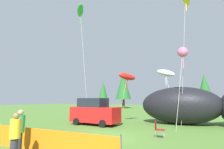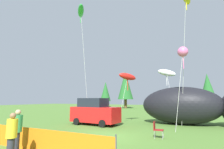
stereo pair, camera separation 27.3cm
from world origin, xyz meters
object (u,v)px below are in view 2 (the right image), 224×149
object	(u,v)px
parked_car	(95,112)
kite_pink_octopus	(183,52)
inflatable_cat	(194,107)
folding_chair	(157,128)
spectator_in_yellow_shirt	(17,129)
kite_white_ghost	(166,73)
kite_red_lizard	(128,77)
spectator_in_green_shirt	(12,134)
kite_green_fish	(81,11)

from	to	relation	value
parked_car	kite_pink_octopus	xyz separation A→B (m)	(7.21, 0.64, 4.59)
parked_car	inflatable_cat	size ratio (longest dim) A/B	0.47
parked_car	folding_chair	bearing A→B (deg)	-22.02
parked_car	spectator_in_yellow_shirt	size ratio (longest dim) A/B	2.51
folding_chair	inflatable_cat	bearing A→B (deg)	71.28
spectator_in_yellow_shirt	kite_white_ghost	xyz separation A→B (m)	(4.30, 13.01, 3.85)
kite_pink_octopus	kite_red_lizard	bearing A→B (deg)	162.67
inflatable_cat	kite_white_ghost	bearing A→B (deg)	146.67
kite_red_lizard	folding_chair	bearing A→B (deg)	-55.65
parked_car	spectator_in_green_shirt	size ratio (longest dim) A/B	2.60
inflatable_cat	spectator_in_green_shirt	xyz separation A→B (m)	(-5.92, -12.09, -0.58)
spectator_in_green_shirt	kite_pink_octopus	size ratio (longest dim) A/B	0.27
kite_white_ghost	kite_pink_octopus	bearing A→B (deg)	-67.11
spectator_in_yellow_shirt	kite_red_lizard	world-z (taller)	kite_red_lizard
folding_chair	kite_green_fish	world-z (taller)	kite_green_fish
folding_chair	kite_pink_octopus	size ratio (longest dim) A/B	0.15
inflatable_cat	spectator_in_green_shirt	bearing A→B (deg)	-113.86
kite_red_lizard	kite_white_ghost	size ratio (longest dim) A/B	0.88
kite_pink_octopus	kite_green_fish	size ratio (longest dim) A/B	0.52
kite_pink_octopus	parked_car	bearing A→B (deg)	-174.93
parked_car	kite_white_ghost	bearing A→B (deg)	47.10
spectator_in_green_shirt	kite_pink_octopus	world-z (taller)	kite_pink_octopus
spectator_in_yellow_shirt	kite_green_fish	size ratio (longest dim) A/B	0.15
parked_car	spectator_in_green_shirt	world-z (taller)	parked_car
spectator_in_green_shirt	kite_white_ghost	distance (m)	14.72
parked_car	spectator_in_yellow_shirt	xyz separation A→B (m)	(1.13, -8.15, -0.14)
kite_pink_octopus	spectator_in_yellow_shirt	bearing A→B (deg)	-124.67
folding_chair	spectator_in_yellow_shirt	xyz separation A→B (m)	(-4.64, -5.18, 0.41)
folding_chair	kite_red_lizard	world-z (taller)	kite_red_lizard
spectator_in_green_shirt	kite_white_ghost	size ratio (longest dim) A/B	0.31
parked_car	spectator_in_yellow_shirt	distance (m)	8.23
kite_red_lizard	kite_green_fish	xyz separation A→B (m)	(-4.56, -1.33, 6.92)
folding_chair	inflatable_cat	world-z (taller)	inflatable_cat
spectator_in_yellow_shirt	parked_car	bearing A→B (deg)	97.89
inflatable_cat	kite_pink_octopus	distance (m)	4.94
spectator_in_green_shirt	kite_red_lizard	bearing A→B (deg)	87.79
inflatable_cat	kite_pink_octopus	bearing A→B (deg)	-98.96
spectator_in_yellow_shirt	kite_red_lizard	xyz separation A→B (m)	(1.10, 10.35, 3.31)
parked_car	kite_green_fish	bearing A→B (deg)	164.82
inflatable_cat	parked_car	bearing A→B (deg)	-155.14
parked_car	kite_red_lizard	world-z (taller)	kite_red_lizard
spectator_in_green_shirt	kite_green_fish	world-z (taller)	kite_green_fish
parked_car	kite_pink_octopus	distance (m)	8.57
folding_chair	kite_green_fish	bearing A→B (deg)	153.38
folding_chair	kite_white_ghost	world-z (taller)	kite_white_ghost
folding_chair	spectator_in_yellow_shirt	size ratio (longest dim) A/B	0.52
folding_chair	spectator_in_green_shirt	distance (m)	7.11
parked_car	kite_white_ghost	distance (m)	8.18
kite_white_ghost	parked_car	bearing A→B (deg)	-138.18
parked_car	kite_green_fish	xyz separation A→B (m)	(-2.32, 0.87, 10.09)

